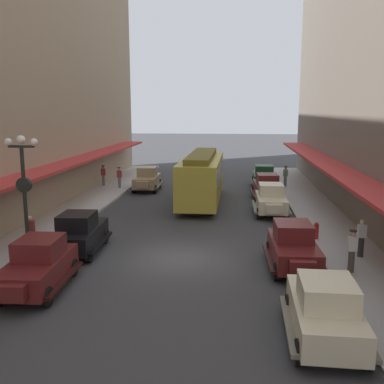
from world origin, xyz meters
The scene contains 20 objects.
ground_plane centered at (0.00, 0.00, 0.00)m, with size 200.00×200.00×0.00m, color #38383A.
sidewalk_left centered at (-7.50, 0.00, 0.07)m, with size 3.00×60.00×0.15m, color #B7B5AD.
sidewalk_right centered at (7.50, 0.00, 0.07)m, with size 3.00×60.00×0.15m, color #B7B5AD.
parked_car_0 centered at (4.69, 13.45, 0.94)m, with size 2.30×4.31×1.84m.
parked_car_1 centered at (4.88, -6.50, 0.94)m, with size 2.22×4.29×1.84m.
parked_car_2 centered at (4.79, 18.50, 0.94)m, with size 2.17×4.27×1.84m.
parked_car_3 centered at (-4.55, -3.84, 0.94)m, with size 2.30×4.32×1.84m.
parked_car_4 centered at (4.76, -0.76, 0.94)m, with size 2.24×4.29×1.84m.
parked_car_5 centered at (4.61, 8.75, 0.94)m, with size 2.16×4.27×1.84m.
parked_car_6 centered at (-4.56, 16.08, 0.94)m, with size 2.25×4.30×1.84m.
parked_car_7 centered at (-4.55, 0.39, 0.94)m, with size 2.30×4.32×1.84m.
streetcar centered at (0.15, 11.40, 1.90)m, with size 2.62×9.63×3.46m.
lamp_post_with_clock centered at (-6.40, -0.77, 2.99)m, with size 1.42×0.44×5.16m.
fire_hydrant centered at (6.35, 3.05, 0.56)m, with size 0.24×0.24×0.82m.
pedestrian_0 centered at (6.51, 18.01, 1.01)m, with size 0.36×0.28×1.67m.
pedestrian_1 centered at (-6.80, 16.00, 1.01)m, with size 0.36×0.28×1.67m.
pedestrian_2 centered at (-8.41, 17.04, 1.01)m, with size 0.36×0.28×1.67m.
pedestrian_3 centered at (7.76, 0.50, 0.99)m, with size 0.36×0.24×1.64m.
pedestrian_4 centered at (6.89, -1.42, 1.01)m, with size 0.36×0.28×1.67m.
pedestrian_5 centered at (-6.53, -0.21, 0.99)m, with size 0.36×0.24×1.64m.
Camera 1 is at (2.32, -18.18, 6.34)m, focal length 41.35 mm.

